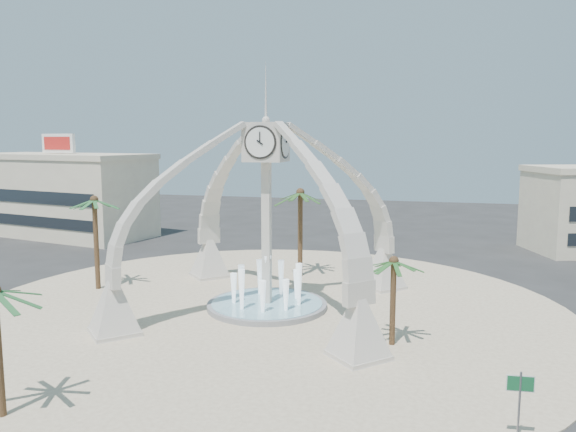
% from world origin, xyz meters
% --- Properties ---
extents(ground, '(140.00, 140.00, 0.00)m').
position_xyz_m(ground, '(0.00, 0.00, 0.00)').
color(ground, '#282828').
rests_on(ground, ground).
extents(plaza, '(40.00, 40.00, 0.06)m').
position_xyz_m(plaza, '(0.00, 0.00, 0.03)').
color(plaza, beige).
rests_on(plaza, ground).
extents(clock_tower, '(17.94, 17.94, 16.30)m').
position_xyz_m(clock_tower, '(-0.00, -0.00, 6.49)').
color(clock_tower, beige).
rests_on(clock_tower, ground).
extents(fountain, '(8.00, 8.00, 3.62)m').
position_xyz_m(fountain, '(0.00, 0.00, 0.29)').
color(fountain, gray).
rests_on(fountain, ground).
extents(building_nw, '(23.75, 13.73, 11.90)m').
position_xyz_m(building_nw, '(-32.00, 22.00, 4.83)').
color(building_nw, beige).
rests_on(building_nw, ground).
extents(palm_east, '(3.40, 3.40, 5.36)m').
position_xyz_m(palm_east, '(8.61, -4.74, 4.67)').
color(palm_east, brown).
rests_on(palm_east, ground).
extents(palm_west, '(4.05, 4.05, 7.54)m').
position_xyz_m(palm_west, '(-13.75, 1.42, 6.68)').
color(palm_west, brown).
rests_on(palm_west, ground).
extents(palm_north, '(5.74, 5.74, 7.79)m').
position_xyz_m(palm_north, '(0.05, 9.28, 6.86)').
color(palm_north, brown).
rests_on(palm_north, ground).
extents(street_sign, '(1.02, 0.13, 2.77)m').
position_xyz_m(street_sign, '(13.90, -13.68, 1.98)').
color(street_sign, slate).
rests_on(street_sign, ground).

